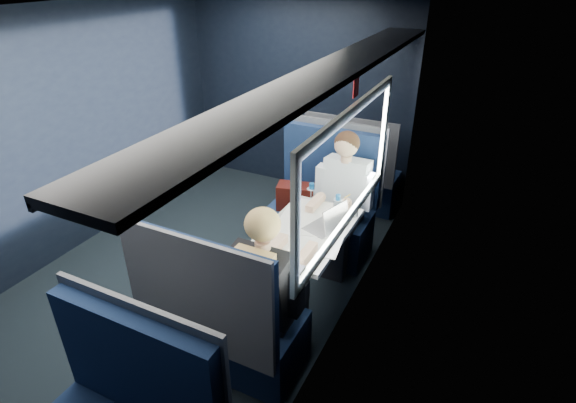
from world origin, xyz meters
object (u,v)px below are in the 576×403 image
at_px(seat_bay_far, 225,323).
at_px(bottle_small, 337,210).
at_px(seat_row_front, 353,175).
at_px(woman, 268,283).
at_px(laptop, 329,223).
at_px(cup, 354,211).
at_px(seat_bay_near, 321,209).
at_px(man, 342,196).
at_px(table, 303,237).

height_order(seat_bay_far, bottle_small, seat_bay_far).
relative_size(seat_bay_far, seat_row_front, 1.09).
bearing_deg(woman, laptop, 81.23).
distance_m(seat_bay_far, cup, 1.38).
xyz_separation_m(seat_row_front, woman, (0.25, -2.50, 0.32)).
distance_m(seat_bay_near, cup, 0.79).
distance_m(seat_row_front, laptop, 1.80).
xyz_separation_m(seat_bay_near, man, (0.26, -0.17, 0.29)).
height_order(seat_bay_near, laptop, seat_bay_near).
height_order(man, laptop, man).
relative_size(laptop, cup, 4.07).
bearing_deg(table, man, 84.48).
bearing_deg(table, seat_bay_near, 102.62).
relative_size(seat_row_front, man, 0.88).
height_order(man, woman, same).
relative_size(table, cup, 11.96).
height_order(seat_bay_far, man, man).
height_order(bottle_small, cup, bottle_small).
relative_size(table, man, 0.76).
bearing_deg(laptop, woman, -98.77).
height_order(woman, bottle_small, woman).
relative_size(seat_bay_near, seat_row_front, 1.09).
distance_m(seat_bay_near, bottle_small, 0.87).
distance_m(table, cup, 0.49).
relative_size(seat_bay_near, woman, 0.95).
bearing_deg(laptop, seat_row_front, 102.18).
bearing_deg(cup, seat_bay_far, -111.17).
bearing_deg(cup, table, -129.22).
xyz_separation_m(seat_row_front, bottle_small, (0.38, -1.58, 0.44)).
distance_m(seat_row_front, woman, 2.54).
bearing_deg(bottle_small, seat_bay_far, -109.27).
relative_size(man, woman, 1.00).
relative_size(seat_bay_far, woman, 0.95).
bearing_deg(seat_bay_near, man, -32.75).
distance_m(table, seat_bay_near, 0.92).
distance_m(man, bottle_small, 0.52).
height_order(seat_row_front, bottle_small, seat_row_front).
distance_m(seat_bay_far, laptop, 1.09).
bearing_deg(table, laptop, 22.37).
distance_m(laptop, cup, 0.31).
height_order(table, man, man).
relative_size(seat_row_front, bottle_small, 4.77).
bearing_deg(bottle_small, woman, -98.11).
height_order(laptop, cup, laptop).
height_order(man, bottle_small, man).
relative_size(seat_bay_near, laptop, 3.71).
relative_size(seat_bay_far, bottle_small, 5.18).
bearing_deg(laptop, seat_bay_near, 115.87).
bearing_deg(bottle_small, table, -132.51).
bearing_deg(seat_bay_near, cup, -45.62).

